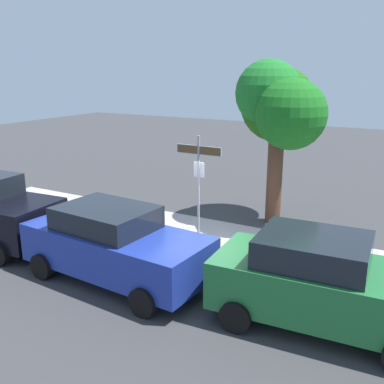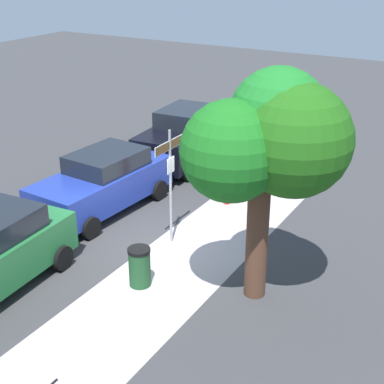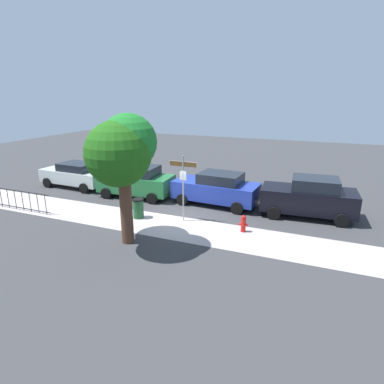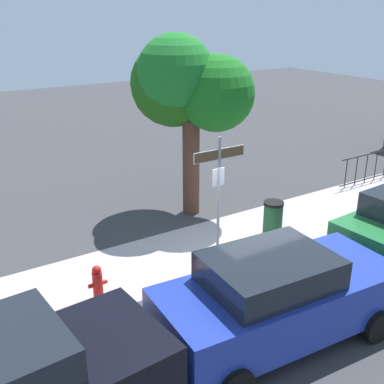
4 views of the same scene
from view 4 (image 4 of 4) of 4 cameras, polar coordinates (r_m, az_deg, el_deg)
name	(u,v)px [view 4 (image 4 of 4)]	position (r m, az deg, el deg)	size (l,w,h in m)	color
ground_plane	(244,265)	(11.81, 6.29, -8.67)	(60.00, 60.00, 0.00)	#38383A
sidewalk_strip	(271,227)	(13.86, 9.42, -4.12)	(24.00, 2.60, 0.00)	#B0A3A3
street_sign	(219,181)	(10.89, 3.23, 1.37)	(1.38, 0.07, 3.20)	#9EA0A5
shade_tree	(186,85)	(13.71, -0.68, 12.65)	(3.10, 3.35, 5.26)	#523324
car_blue	(277,297)	(9.05, 10.17, -12.25)	(4.74, 2.36, 1.81)	#1F3396
fire_hydrant	(98,282)	(10.54, -11.22, -10.53)	(0.42, 0.22, 0.78)	red
trash_bin	(273,218)	(13.19, 9.64, -3.13)	(0.55, 0.55, 0.98)	#1E4C28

